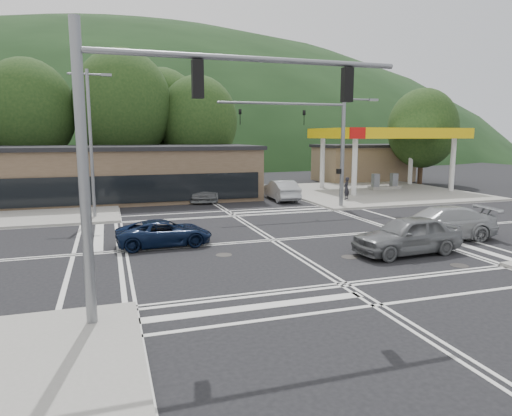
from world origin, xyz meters
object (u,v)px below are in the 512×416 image
object	(u,v)px
car_blue_west	(164,233)
car_northbound	(203,190)
car_silver_east	(440,223)
car_queue_b	(209,184)
car_queue_a	(281,190)
pedestrian	(346,188)
car_grey_center	(407,235)

from	to	relation	value
car_blue_west	car_northbound	bearing A→B (deg)	-20.00
car_silver_east	car_queue_b	size ratio (longest dim) A/B	1.19
car_queue_a	pedestrian	world-z (taller)	pedestrian
car_blue_west	car_silver_east	distance (m)	13.51
car_blue_west	car_queue_a	distance (m)	16.55
car_queue_b	car_northbound	distance (m)	4.80
car_silver_east	pedestrian	bearing A→B (deg)	-179.99
car_queue_a	car_queue_b	distance (m)	7.81
car_silver_east	car_queue_b	distance (m)	22.86
car_blue_west	car_queue_a	world-z (taller)	car_queue_a
car_grey_center	car_silver_east	xyz separation A→B (m)	(3.36, 1.98, -0.03)
car_queue_a	car_northbound	size ratio (longest dim) A/B	0.90
pedestrian	car_queue_a	bearing A→B (deg)	-65.77
car_queue_b	pedestrian	xyz separation A→B (m)	(9.08, -8.65, 0.23)
car_queue_b	car_northbound	size ratio (longest dim) A/B	0.87
car_grey_center	car_silver_east	distance (m)	3.90
car_blue_west	car_queue_b	xyz separation A→B (m)	(6.22, 18.98, 0.18)
car_silver_east	car_northbound	bearing A→B (deg)	-144.69
car_blue_west	car_northbound	size ratio (longest dim) A/B	0.82
car_queue_a	car_silver_east	bearing A→B (deg)	101.91
car_grey_center	car_silver_east	world-z (taller)	car_grey_center
car_blue_west	car_queue_a	size ratio (longest dim) A/B	0.91
car_silver_east	pedestrian	distance (m)	13.28
car_grey_center	pedestrian	size ratio (longest dim) A/B	2.80
car_northbound	car_blue_west	bearing A→B (deg)	-99.20
car_grey_center	car_blue_west	bearing A→B (deg)	-118.98
car_silver_east	car_northbound	xyz separation A→B (m)	(-8.50, 17.20, -0.02)
car_blue_west	car_northbound	world-z (taller)	car_northbound
car_silver_east	car_queue_a	bearing A→B (deg)	-161.75
car_queue_a	car_queue_b	world-z (taller)	car_queue_a
car_blue_west	pedestrian	world-z (taller)	pedestrian
car_grey_center	car_queue_a	size ratio (longest dim) A/B	1.01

